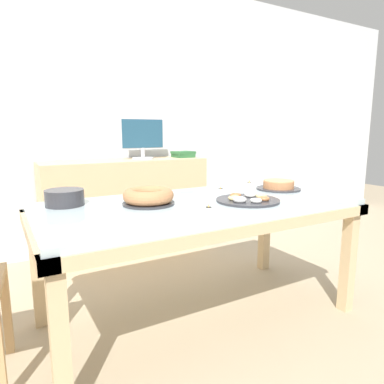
{
  "coord_description": "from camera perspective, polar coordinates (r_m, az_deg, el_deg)",
  "views": [
    {
      "loc": [
        -1.02,
        -1.69,
        1.15
      ],
      "look_at": [
        -0.05,
        0.0,
        0.8
      ],
      "focal_mm": 32.0,
      "sensor_mm": 36.0,
      "label": 1
    }
  ],
  "objects": [
    {
      "name": "dining_table",
      "position": [
        2.04,
        1.29,
        -3.82
      ],
      "size": [
        1.87,
        0.92,
        0.74
      ],
      "color": "silver",
      "rests_on": "ground"
    },
    {
      "name": "tealight_centre",
      "position": [
        1.79,
        2.79,
        -2.72
      ],
      "size": [
        0.04,
        0.04,
        0.04
      ],
      "color": "silver",
      "rests_on": "dining_table"
    },
    {
      "name": "ground_plane",
      "position": [
        2.29,
        1.22,
        -20.01
      ],
      "size": [
        12.0,
        12.0,
        0.0
      ],
      "primitive_type": "plane",
      "color": "tan"
    },
    {
      "name": "cake_golden_bundt",
      "position": [
        1.94,
        -7.27,
        -0.78
      ],
      "size": [
        0.29,
        0.29,
        0.09
      ],
      "color": "#333338",
      "rests_on": "dining_table"
    },
    {
      "name": "sideboard",
      "position": [
        3.26,
        -10.84,
        -2.51
      ],
      "size": [
        1.49,
        0.44,
        0.89
      ],
      "color": "#D1B284",
      "rests_on": "ground"
    },
    {
      "name": "book_stack",
      "position": [
        3.44,
        -1.48,
        6.31
      ],
      "size": [
        0.21,
        0.19,
        0.06
      ],
      "color": "#2D6638",
      "rests_on": "sideboard"
    },
    {
      "name": "tealight_left_edge",
      "position": [
        2.37,
        4.8,
        0.42
      ],
      "size": [
        0.04,
        0.04,
        0.04
      ],
      "color": "silver",
      "rests_on": "dining_table"
    },
    {
      "name": "wall_back",
      "position": [
        3.48,
        -12.98,
        12.37
      ],
      "size": [
        8.0,
        0.1,
        2.6
      ],
      "primitive_type": "cube",
      "color": "silver",
      "rests_on": "ground"
    },
    {
      "name": "pastry_platter",
      "position": [
        2.03,
        9.26,
        -1.25
      ],
      "size": [
        0.37,
        0.37,
        0.04
      ],
      "color": "#333338",
      "rests_on": "dining_table"
    },
    {
      "name": "computer_monitor",
      "position": [
        3.25,
        -8.24,
        8.79
      ],
      "size": [
        0.42,
        0.2,
        0.38
      ],
      "color": "silver",
      "rests_on": "sideboard"
    },
    {
      "name": "plate_stack",
      "position": [
        2.02,
        -20.46,
        -0.88
      ],
      "size": [
        0.21,
        0.21,
        0.09
      ],
      "color": "#333338",
      "rests_on": "dining_table"
    },
    {
      "name": "tealight_near_cakes",
      "position": [
        2.68,
        9.52,
        1.44
      ],
      "size": [
        0.04,
        0.04,
        0.04
      ],
      "color": "silver",
      "rests_on": "dining_table"
    },
    {
      "name": "tealight_near_front",
      "position": [
        2.12,
        -4.31,
        -0.74
      ],
      "size": [
        0.04,
        0.04,
        0.04
      ],
      "color": "silver",
      "rests_on": "dining_table"
    },
    {
      "name": "cake_chocolate_round",
      "position": [
        2.5,
        14.21,
        1.06
      ],
      "size": [
        0.31,
        0.31,
        0.07
      ],
      "color": "#333338",
      "rests_on": "dining_table"
    },
    {
      "name": "tealight_right_edge",
      "position": [
        2.21,
        -9.08,
        -0.4
      ],
      "size": [
        0.04,
        0.04,
        0.04
      ],
      "color": "silver",
      "rests_on": "dining_table"
    }
  ]
}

